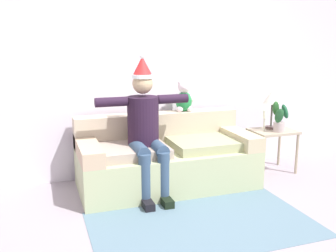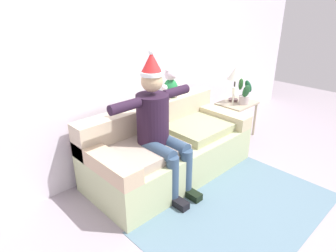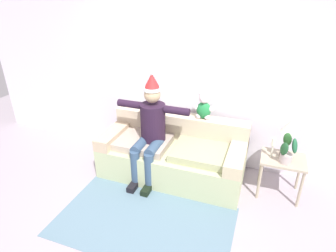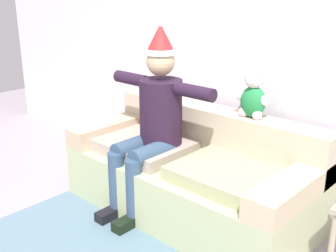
{
  "view_description": "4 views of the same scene",
  "coord_description": "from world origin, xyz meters",
  "px_view_note": "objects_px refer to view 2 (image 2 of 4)",
  "views": [
    {
      "loc": [
        -1.35,
        -2.98,
        1.63
      ],
      "look_at": [
        -0.02,
        0.87,
        0.73
      ],
      "focal_mm": 40.89,
      "sensor_mm": 36.0,
      "label": 1
    },
    {
      "loc": [
        -2.12,
        -1.2,
        1.94
      ],
      "look_at": [
        -0.15,
        0.84,
        0.7
      ],
      "focal_mm": 31.21,
      "sensor_mm": 36.0,
      "label": 2
    },
    {
      "loc": [
        1.11,
        -2.27,
        2.46
      ],
      "look_at": [
        -0.02,
        0.81,
        0.84
      ],
      "focal_mm": 30.35,
      "sensor_mm": 36.0,
      "label": 3
    },
    {
      "loc": [
        1.91,
        -1.35,
        1.73
      ],
      "look_at": [
        -0.18,
        0.92,
        0.7
      ],
      "focal_mm": 44.34,
      "sensor_mm": 36.0,
      "label": 4
    }
  ],
  "objects_px": {
    "couch": "(168,148)",
    "person_seated": "(159,124)",
    "side_table": "(237,108)",
    "potted_plant": "(245,93)",
    "teddy_bear": "(171,85)",
    "candle_tall": "(234,94)",
    "table_lamp": "(236,75)"
  },
  "relations": [
    {
      "from": "couch",
      "to": "person_seated",
      "type": "bearing_deg",
      "value": -150.06
    },
    {
      "from": "side_table",
      "to": "potted_plant",
      "type": "height_order",
      "value": "potted_plant"
    },
    {
      "from": "teddy_bear",
      "to": "potted_plant",
      "type": "xyz_separation_m",
      "value": [
        1.12,
        -0.37,
        -0.26
      ]
    },
    {
      "from": "side_table",
      "to": "candle_tall",
      "type": "xyz_separation_m",
      "value": [
        -0.15,
        -0.02,
        0.26
      ]
    },
    {
      "from": "couch",
      "to": "teddy_bear",
      "type": "distance_m",
      "value": 0.79
    },
    {
      "from": "person_seated",
      "to": "side_table",
      "type": "bearing_deg",
      "value": 5.9
    },
    {
      "from": "side_table",
      "to": "table_lamp",
      "type": "relative_size",
      "value": 1.06
    },
    {
      "from": "couch",
      "to": "candle_tall",
      "type": "relative_size",
      "value": 7.45
    },
    {
      "from": "side_table",
      "to": "potted_plant",
      "type": "relative_size",
      "value": 1.4
    },
    {
      "from": "person_seated",
      "to": "side_table",
      "type": "height_order",
      "value": "person_seated"
    },
    {
      "from": "table_lamp",
      "to": "candle_tall",
      "type": "bearing_deg",
      "value": -148.12
    },
    {
      "from": "candle_tall",
      "to": "person_seated",
      "type": "bearing_deg",
      "value": -174.26
    },
    {
      "from": "table_lamp",
      "to": "person_seated",
      "type": "bearing_deg",
      "value": -171.38
    },
    {
      "from": "teddy_bear",
      "to": "potted_plant",
      "type": "distance_m",
      "value": 1.21
    },
    {
      "from": "couch",
      "to": "candle_tall",
      "type": "xyz_separation_m",
      "value": [
        1.29,
        -0.0,
        0.39
      ]
    },
    {
      "from": "potted_plant",
      "to": "teddy_bear",
      "type": "bearing_deg",
      "value": 161.77
    },
    {
      "from": "teddy_bear",
      "to": "table_lamp",
      "type": "xyz_separation_m",
      "value": [
        1.13,
        -0.19,
        -0.04
      ]
    },
    {
      "from": "candle_tall",
      "to": "table_lamp",
      "type": "bearing_deg",
      "value": 31.88
    },
    {
      "from": "teddy_bear",
      "to": "table_lamp",
      "type": "distance_m",
      "value": 1.14
    },
    {
      "from": "couch",
      "to": "teddy_bear",
      "type": "bearing_deg",
      "value": 41.13
    },
    {
      "from": "potted_plant",
      "to": "candle_tall",
      "type": "xyz_separation_m",
      "value": [
        -0.17,
        0.07,
        0.0
      ]
    },
    {
      "from": "potted_plant",
      "to": "person_seated",
      "type": "bearing_deg",
      "value": -177.24
    },
    {
      "from": "side_table",
      "to": "person_seated",
      "type": "bearing_deg",
      "value": -174.1
    },
    {
      "from": "couch",
      "to": "teddy_bear",
      "type": "relative_size",
      "value": 5.19
    },
    {
      "from": "side_table",
      "to": "table_lamp",
      "type": "xyz_separation_m",
      "value": [
        0.02,
        0.09,
        0.48
      ]
    },
    {
      "from": "person_seated",
      "to": "potted_plant",
      "type": "relative_size",
      "value": 3.93
    },
    {
      "from": "couch",
      "to": "candle_tall",
      "type": "height_order",
      "value": "candle_tall"
    },
    {
      "from": "couch",
      "to": "potted_plant",
      "type": "xyz_separation_m",
      "value": [
        1.45,
        -0.08,
        0.39
      ]
    },
    {
      "from": "couch",
      "to": "table_lamp",
      "type": "xyz_separation_m",
      "value": [
        1.46,
        0.1,
        0.61
      ]
    },
    {
      "from": "side_table",
      "to": "couch",
      "type": "bearing_deg",
      "value": -179.36
    },
    {
      "from": "potted_plant",
      "to": "couch",
      "type": "bearing_deg",
      "value": 176.93
    },
    {
      "from": "table_lamp",
      "to": "candle_tall",
      "type": "distance_m",
      "value": 0.3
    }
  ]
}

